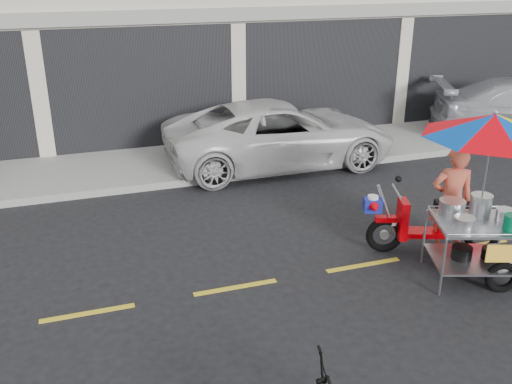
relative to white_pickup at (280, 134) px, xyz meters
name	(u,v)px	position (x,y,z in m)	size (l,w,h in m)	color
ground	(363,265)	(-0.43, -4.70, -0.71)	(90.00, 90.00, 0.00)	black
sidewalk	(251,152)	(-0.43, 0.80, -0.63)	(45.00, 3.00, 0.15)	gray
centerline	(363,265)	(-0.43, -4.70, -0.70)	(42.00, 0.10, 0.01)	gold
white_pickup	(280,134)	(0.00, 0.00, 0.00)	(2.35, 5.10, 1.42)	silver
food_vendor_rig	(473,169)	(0.91, -5.18, 0.84)	(2.41, 2.46, 2.46)	black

